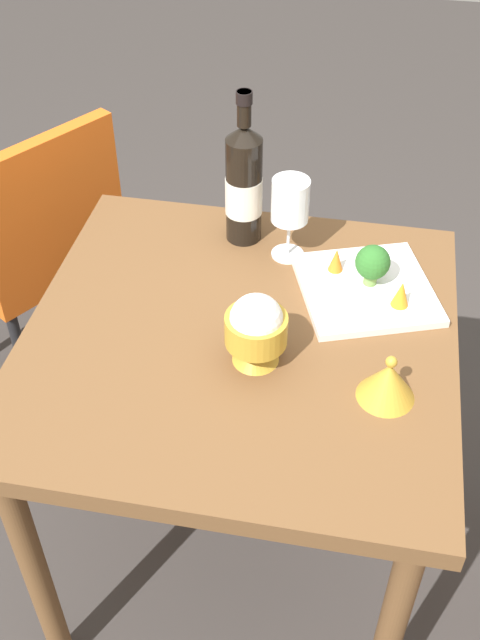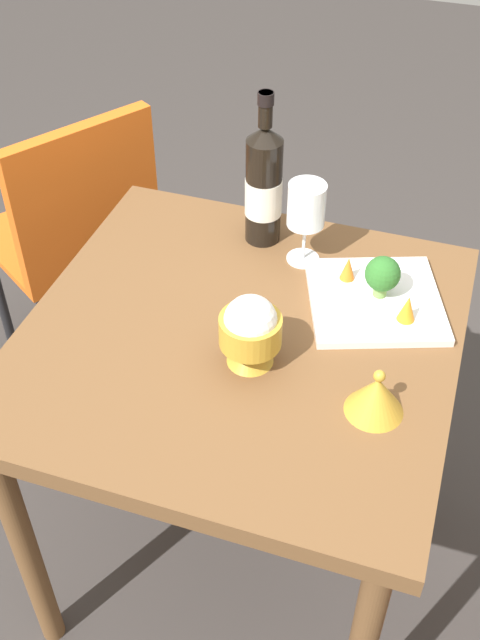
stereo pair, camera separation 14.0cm
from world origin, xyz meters
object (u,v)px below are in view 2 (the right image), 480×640
object	(u,v)px
wine_bottle	(264,185)
wine_glass	(306,207)
broccoli_floret	(383,275)
carrot_garnish_right	(408,308)
chair_near_window	(78,226)
serving_plate	(375,300)
carrot_garnish_left	(348,268)
rice_bowl	(250,330)
rice_bowl_lid	(376,395)

from	to	relation	value
wine_bottle	wine_glass	distance (m)	0.11
broccoli_floret	carrot_garnish_right	bearing A→B (deg)	-42.81
chair_near_window	wine_glass	distance (m)	0.78
wine_bottle	serving_plate	world-z (taller)	wine_bottle
carrot_garnish_left	broccoli_floret	bearing A→B (deg)	-23.08
broccoli_floret	serving_plate	bearing A→B (deg)	-120.48
wine_glass	rice_bowl	world-z (taller)	wine_glass
serving_plate	carrot_garnish_left	world-z (taller)	carrot_garnish_left
wine_glass	rice_bowl_lid	world-z (taller)	wine_glass
carrot_garnish_right	broccoli_floret	bearing A→B (deg)	137.19
chair_near_window	carrot_garnish_right	distance (m)	1.01
broccoli_floret	carrot_garnish_right	xyz separation A→B (m)	(0.06, -0.05, -0.02)
wine_bottle	rice_bowl	xyz separation A→B (m)	(0.09, -0.36, -0.06)
serving_plate	carrot_garnish_right	size ratio (longest dim) A/B	5.89
chair_near_window	wine_bottle	distance (m)	0.69
wine_glass	carrot_garnish_left	distance (m)	0.15
wine_glass	broccoli_floret	distance (m)	0.20
rice_bowl_lid	wine_glass	bearing A→B (deg)	121.06
broccoli_floret	rice_bowl	bearing A→B (deg)	-128.72
chair_near_window	rice_bowl	world-z (taller)	rice_bowl
serving_plate	carrot_garnish_left	bearing A→B (deg)	148.39
wine_bottle	rice_bowl	size ratio (longest dim) A/B	2.34
chair_near_window	rice_bowl	size ratio (longest dim) A/B	6.00
serving_plate	carrot_garnish_left	xyz separation A→B (m)	(-0.07, 0.04, 0.03)
rice_bowl_lid	carrot_garnish_left	bearing A→B (deg)	110.36
rice_bowl	chair_near_window	bearing A→B (deg)	140.55
chair_near_window	carrot_garnish_right	size ratio (longest dim) A/B	15.66
rice_bowl_lid	carrot_garnish_right	world-z (taller)	rice_bowl_lid
carrot_garnish_right	serving_plate	bearing A→B (deg)	145.30
serving_plate	broccoli_floret	size ratio (longest dim) A/B	3.73
rice_bowl	wine_bottle	bearing A→B (deg)	103.69
broccoli_floret	carrot_garnish_right	distance (m)	0.08
wine_bottle	carrot_garnish_left	distance (m)	0.24
rice_bowl	carrot_garnish_right	world-z (taller)	rice_bowl
chair_near_window	broccoli_floret	size ratio (longest dim) A/B	9.91
wine_bottle	broccoli_floret	size ratio (longest dim) A/B	3.87
chair_near_window	rice_bowl	distance (m)	0.90
serving_plate	carrot_garnish_right	distance (m)	0.09
chair_near_window	wine_bottle	world-z (taller)	wine_bottle
rice_bowl_lid	carrot_garnish_right	distance (m)	0.23
wine_bottle	chair_near_window	bearing A→B (deg)	162.66
wine_bottle	serving_plate	bearing A→B (deg)	-27.15
wine_bottle	carrot_garnish_left	world-z (taller)	wine_bottle
wine_glass	carrot_garnish_right	bearing A→B (deg)	-30.44
wine_bottle	rice_bowl_lid	size ratio (longest dim) A/B	3.32
serving_plate	carrot_garnish_left	size ratio (longest dim) A/B	6.38
chair_near_window	wine_bottle	xyz separation A→B (m)	(0.57, -0.18, 0.35)
rice_bowl	rice_bowl_lid	world-z (taller)	rice_bowl
broccoli_floret	carrot_garnish_left	world-z (taller)	broccoli_floret
wine_bottle	carrot_garnish_left	xyz separation A→B (m)	(0.21, -0.10, -0.09)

